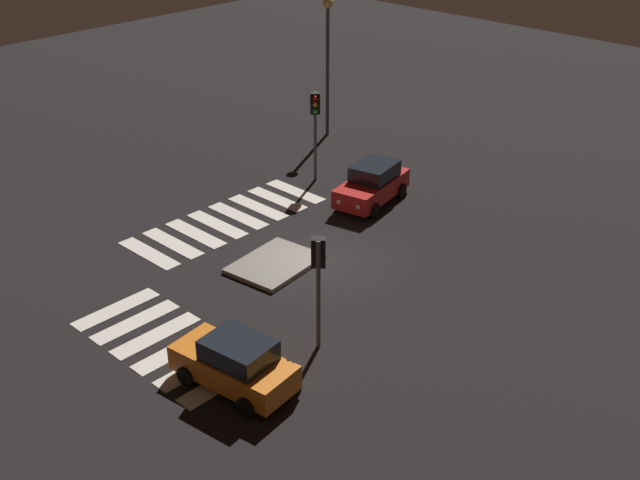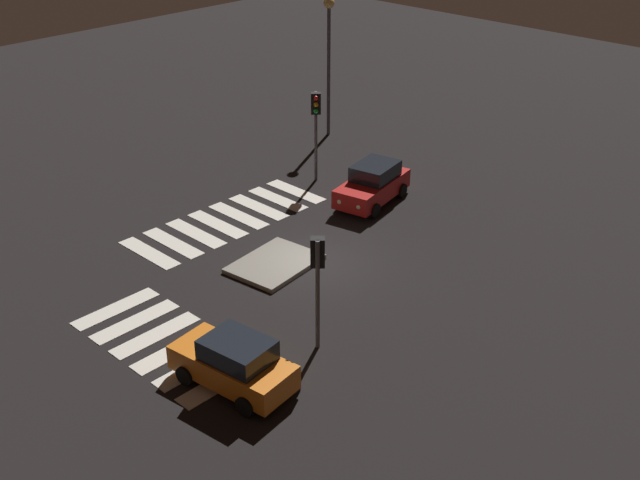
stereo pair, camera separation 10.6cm
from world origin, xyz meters
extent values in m
plane|color=black|center=(0.00, 0.00, 0.00)|extent=(80.00, 80.00, 0.00)
cube|color=gray|center=(1.32, -1.10, 0.09)|extent=(3.52, 2.81, 0.18)
cube|color=red|center=(-5.51, -2.12, 0.69)|extent=(4.23, 2.43, 0.81)
cube|color=black|center=(-5.75, -2.17, 1.42)|extent=(2.29, 1.91, 0.66)
cylinder|color=black|center=(-4.46, -1.07, 0.32)|extent=(0.67, 0.35, 0.64)
cylinder|color=black|center=(-4.14, -2.71, 0.32)|extent=(0.67, 0.35, 0.64)
cylinder|color=black|center=(-6.88, -1.54, 0.32)|extent=(0.67, 0.35, 0.64)
cylinder|color=black|center=(-6.56, -3.18, 0.32)|extent=(0.67, 0.35, 0.64)
sphere|color=#F2EABF|center=(-3.69, -1.29, 0.69)|extent=(0.21, 0.21, 0.21)
sphere|color=#F2EABF|center=(-3.51, -2.22, 0.69)|extent=(0.21, 0.21, 0.21)
cube|color=orange|center=(7.12, 3.25, 0.66)|extent=(2.10, 3.99, 0.78)
cube|color=black|center=(7.09, 3.48, 1.37)|extent=(1.72, 2.13, 0.63)
cylinder|color=black|center=(8.06, 2.17, 0.31)|extent=(0.30, 0.64, 0.62)
cylinder|color=black|center=(6.47, 1.97, 0.31)|extent=(0.30, 0.64, 0.62)
cylinder|color=black|center=(7.77, 4.52, 0.31)|extent=(0.30, 0.64, 0.62)
cylinder|color=black|center=(6.18, 4.32, 0.31)|extent=(0.30, 0.64, 0.62)
sphere|color=#F2EABF|center=(7.80, 1.44, 0.66)|extent=(0.21, 0.21, 0.21)
sphere|color=#F2EABF|center=(6.90, 1.33, 0.66)|extent=(0.21, 0.21, 0.21)
cylinder|color=#47474C|center=(3.98, 3.70, 1.91)|extent=(0.14, 0.14, 3.83)
cube|color=black|center=(3.85, 3.58, 3.35)|extent=(0.53, 0.54, 0.96)
sphere|color=red|center=(3.70, 3.44, 3.65)|extent=(0.22, 0.22, 0.22)
sphere|color=orange|center=(3.70, 3.44, 3.35)|extent=(0.22, 0.22, 0.22)
sphere|color=green|center=(3.70, 3.44, 3.05)|extent=(0.22, 0.22, 0.22)
cylinder|color=#47474C|center=(-5.62, -5.63, 2.13)|extent=(0.14, 0.14, 4.27)
cube|color=black|center=(-5.49, -5.50, 3.79)|extent=(0.54, 0.54, 0.96)
sphere|color=red|center=(-5.35, -5.36, 4.09)|extent=(0.22, 0.22, 0.22)
sphere|color=orange|center=(-5.35, -5.36, 3.79)|extent=(0.22, 0.22, 0.22)
sphere|color=green|center=(-5.35, -5.36, 3.49)|extent=(0.22, 0.22, 0.22)
cylinder|color=#47474C|center=(-10.51, -9.43, 3.36)|extent=(0.18, 0.18, 6.72)
sphere|color=#F9D172|center=(-10.51, -9.43, 6.90)|extent=(0.56, 0.56, 0.56)
cube|color=silver|center=(-4.02, -5.36, 0.01)|extent=(0.70, 3.20, 0.02)
cube|color=silver|center=(-2.87, -5.36, 0.01)|extent=(0.70, 3.20, 0.02)
cube|color=silver|center=(-1.72, -5.36, 0.01)|extent=(0.70, 3.20, 0.02)
cube|color=silver|center=(-0.57, -5.36, 0.01)|extent=(0.70, 3.20, 0.02)
cube|color=silver|center=(0.58, -5.36, 0.01)|extent=(0.70, 3.20, 0.02)
cube|color=silver|center=(1.73, -5.36, 0.01)|extent=(0.70, 3.20, 0.02)
cube|color=silver|center=(2.88, -5.36, 0.01)|extent=(0.70, 3.20, 0.02)
cube|color=silver|center=(4.02, -5.36, 0.01)|extent=(0.70, 3.20, 0.02)
cube|color=silver|center=(7.18, -2.88, 0.01)|extent=(3.20, 0.70, 0.02)
cube|color=silver|center=(7.18, -1.73, 0.01)|extent=(3.20, 0.70, 0.02)
cube|color=silver|center=(7.18, -0.58, 0.01)|extent=(3.20, 0.70, 0.02)
cube|color=silver|center=(7.18, 0.57, 0.01)|extent=(3.20, 0.70, 0.02)
cube|color=silver|center=(7.18, 1.72, 0.01)|extent=(3.20, 0.70, 0.02)
cube|color=silver|center=(7.18, 2.88, 0.01)|extent=(3.20, 0.70, 0.02)
camera|label=1|loc=(19.17, 18.18, 14.90)|focal=44.81mm
camera|label=2|loc=(19.10, 18.26, 14.90)|focal=44.81mm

